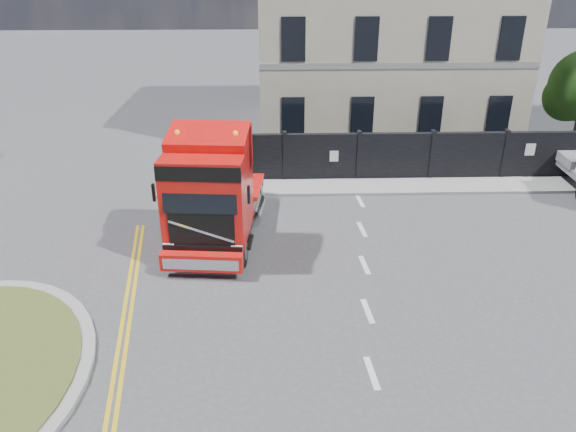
{
  "coord_description": "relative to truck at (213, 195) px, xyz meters",
  "views": [
    {
      "loc": [
        0.49,
        -12.62,
        8.53
      ],
      "look_at": [
        0.92,
        1.72,
        1.8
      ],
      "focal_mm": 35.0,
      "sensor_mm": 36.0,
      "label": 1
    }
  ],
  "objects": [
    {
      "name": "ground",
      "position": [
        1.37,
        -3.54,
        -1.7
      ],
      "size": [
        120.0,
        120.0,
        0.0
      ],
      "primitive_type": "plane",
      "color": "#424244",
      "rests_on": "ground"
    },
    {
      "name": "hoarding_fence",
      "position": [
        7.92,
        5.46,
        -0.7
      ],
      "size": [
        18.8,
        0.25,
        2.0
      ],
      "color": "black",
      "rests_on": "ground"
    },
    {
      "name": "georgian_building",
      "position": [
        7.37,
        12.96,
        4.07
      ],
      "size": [
        12.3,
        10.3,
        12.8
      ],
      "color": "beige",
      "rests_on": "ground"
    },
    {
      "name": "pavement_far",
      "position": [
        7.37,
        4.56,
        -1.64
      ],
      "size": [
        20.0,
        1.6,
        0.12
      ],
      "primitive_type": "cube",
      "color": "gray",
      "rests_on": "ground"
    },
    {
      "name": "truck",
      "position": [
        0.0,
        0.0,
        0.0
      ],
      "size": [
        2.91,
        6.53,
        3.8
      ],
      "rotation": [
        0.0,
        0.0,
        -0.09
      ],
      "color": "black",
      "rests_on": "ground"
    }
  ]
}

